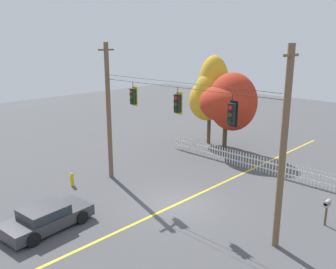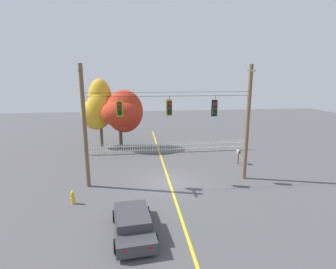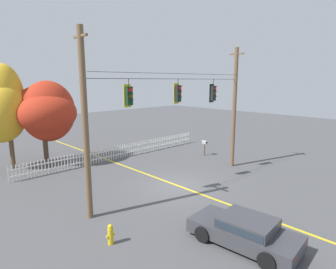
{
  "view_description": "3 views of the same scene",
  "coord_description": "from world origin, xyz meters",
  "px_view_note": "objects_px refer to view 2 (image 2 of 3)",
  "views": [
    {
      "loc": [
        12.15,
        -13.19,
        8.61
      ],
      "look_at": [
        -0.2,
        -0.47,
        3.97
      ],
      "focal_mm": 38.48,
      "sensor_mm": 36.0,
      "label": 1
    },
    {
      "loc": [
        -2.37,
        -17.86,
        7.72
      ],
      "look_at": [
        -0.2,
        -0.84,
        3.82
      ],
      "focal_mm": 27.71,
      "sensor_mm": 36.0,
      "label": 2
    },
    {
      "loc": [
        -11.66,
        -11.32,
        6.26
      ],
      "look_at": [
        -0.9,
        -0.12,
        3.29
      ],
      "focal_mm": 30.22,
      "sensor_mm": 36.0,
      "label": 3
    }
  ],
  "objects_px": {
    "parked_car": "(133,223)",
    "fire_hydrant": "(73,198)",
    "roadside_mailbox": "(238,152)",
    "traffic_signal_eastbound_side": "(169,108)",
    "traffic_signal_southbound_primary": "(119,109)",
    "traffic_signal_northbound_secondary": "(215,108)",
    "autumn_maple_mid": "(122,111)",
    "autumn_maple_near_fence": "(99,108)"
  },
  "relations": [
    {
      "from": "traffic_signal_southbound_primary",
      "to": "traffic_signal_northbound_secondary",
      "type": "distance_m",
      "value": 6.71
    },
    {
      "from": "traffic_signal_northbound_secondary",
      "to": "fire_hydrant",
      "type": "bearing_deg",
      "value": -165.04
    },
    {
      "from": "traffic_signal_southbound_primary",
      "to": "parked_car",
      "type": "relative_size",
      "value": 0.32
    },
    {
      "from": "traffic_signal_southbound_primary",
      "to": "parked_car",
      "type": "height_order",
      "value": "traffic_signal_southbound_primary"
    },
    {
      "from": "autumn_maple_near_fence",
      "to": "autumn_maple_mid",
      "type": "relative_size",
      "value": 1.19
    },
    {
      "from": "traffic_signal_southbound_primary",
      "to": "autumn_maple_near_fence",
      "type": "bearing_deg",
      "value": 104.85
    },
    {
      "from": "traffic_signal_southbound_primary",
      "to": "traffic_signal_northbound_secondary",
      "type": "relative_size",
      "value": 0.93
    },
    {
      "from": "parked_car",
      "to": "traffic_signal_northbound_secondary",
      "type": "bearing_deg",
      "value": 46.33
    },
    {
      "from": "traffic_signal_northbound_secondary",
      "to": "roadside_mailbox",
      "type": "relative_size",
      "value": 1.15
    },
    {
      "from": "roadside_mailbox",
      "to": "parked_car",
      "type": "bearing_deg",
      "value": -134.43
    },
    {
      "from": "traffic_signal_southbound_primary",
      "to": "roadside_mailbox",
      "type": "bearing_deg",
      "value": 18.05
    },
    {
      "from": "fire_hydrant",
      "to": "roadside_mailbox",
      "type": "relative_size",
      "value": 0.64
    },
    {
      "from": "parked_car",
      "to": "fire_hydrant",
      "type": "bearing_deg",
      "value": 135.71
    },
    {
      "from": "traffic_signal_northbound_secondary",
      "to": "autumn_maple_near_fence",
      "type": "height_order",
      "value": "autumn_maple_near_fence"
    },
    {
      "from": "parked_car",
      "to": "traffic_signal_eastbound_side",
      "type": "bearing_deg",
      "value": 66.98
    },
    {
      "from": "roadside_mailbox",
      "to": "traffic_signal_southbound_primary",
      "type": "bearing_deg",
      "value": -161.95
    },
    {
      "from": "roadside_mailbox",
      "to": "traffic_signal_eastbound_side",
      "type": "bearing_deg",
      "value": -153.72
    },
    {
      "from": "autumn_maple_mid",
      "to": "parked_car",
      "type": "bearing_deg",
      "value": -86.11
    },
    {
      "from": "traffic_signal_northbound_secondary",
      "to": "fire_hydrant",
      "type": "height_order",
      "value": "traffic_signal_northbound_secondary"
    },
    {
      "from": "parked_car",
      "to": "fire_hydrant",
      "type": "distance_m",
      "value": 5.19
    },
    {
      "from": "autumn_maple_mid",
      "to": "parked_car",
      "type": "relative_size",
      "value": 1.45
    },
    {
      "from": "roadside_mailbox",
      "to": "traffic_signal_northbound_secondary",
      "type": "bearing_deg",
      "value": -135.8
    },
    {
      "from": "traffic_signal_eastbound_side",
      "to": "parked_car",
      "type": "relative_size",
      "value": 0.32
    },
    {
      "from": "traffic_signal_southbound_primary",
      "to": "fire_hydrant",
      "type": "bearing_deg",
      "value": -138.52
    },
    {
      "from": "fire_hydrant",
      "to": "traffic_signal_southbound_primary",
      "type": "bearing_deg",
      "value": 41.48
    },
    {
      "from": "autumn_maple_near_fence",
      "to": "traffic_signal_southbound_primary",
      "type": "bearing_deg",
      "value": -75.15
    },
    {
      "from": "traffic_signal_southbound_primary",
      "to": "autumn_maple_mid",
      "type": "height_order",
      "value": "traffic_signal_southbound_primary"
    },
    {
      "from": "traffic_signal_southbound_primary",
      "to": "traffic_signal_eastbound_side",
      "type": "xyz_separation_m",
      "value": [
        3.43,
        0.0,
        0.01
      ]
    },
    {
      "from": "autumn_maple_mid",
      "to": "autumn_maple_near_fence",
      "type": "bearing_deg",
      "value": 162.04
    },
    {
      "from": "traffic_signal_eastbound_side",
      "to": "traffic_signal_northbound_secondary",
      "type": "bearing_deg",
      "value": 0.0
    },
    {
      "from": "traffic_signal_southbound_primary",
      "to": "autumn_maple_near_fence",
      "type": "distance_m",
      "value": 11.25
    },
    {
      "from": "traffic_signal_northbound_secondary",
      "to": "autumn_maple_near_fence",
      "type": "distance_m",
      "value": 14.48
    },
    {
      "from": "traffic_signal_eastbound_side",
      "to": "parked_car",
      "type": "xyz_separation_m",
      "value": [
        -2.63,
        -6.19,
        -4.93
      ]
    },
    {
      "from": "traffic_signal_northbound_secondary",
      "to": "fire_hydrant",
      "type": "xyz_separation_m",
      "value": [
        -9.62,
        -2.57,
        -5.05
      ]
    },
    {
      "from": "traffic_signal_southbound_primary",
      "to": "parked_car",
      "type": "bearing_deg",
      "value": -82.6
    },
    {
      "from": "parked_car",
      "to": "fire_hydrant",
      "type": "xyz_separation_m",
      "value": [
        -3.71,
        3.62,
        -0.2
      ]
    },
    {
      "from": "traffic_signal_southbound_primary",
      "to": "parked_car",
      "type": "xyz_separation_m",
      "value": [
        0.8,
        -6.19,
        -4.92
      ]
    },
    {
      "from": "traffic_signal_eastbound_side",
      "to": "autumn_maple_near_fence",
      "type": "xyz_separation_m",
      "value": [
        -6.3,
        10.81,
        -1.2
      ]
    },
    {
      "from": "fire_hydrant",
      "to": "roadside_mailbox",
      "type": "height_order",
      "value": "roadside_mailbox"
    },
    {
      "from": "autumn_maple_mid",
      "to": "fire_hydrant",
      "type": "xyz_separation_m",
      "value": [
        -2.61,
        -12.55,
        -3.63
      ]
    },
    {
      "from": "traffic_signal_northbound_secondary",
      "to": "parked_car",
      "type": "height_order",
      "value": "traffic_signal_northbound_secondary"
    },
    {
      "from": "fire_hydrant",
      "to": "traffic_signal_northbound_secondary",
      "type": "bearing_deg",
      "value": 14.96
    }
  ]
}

